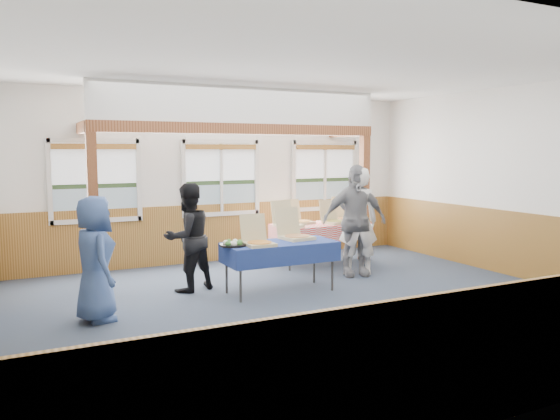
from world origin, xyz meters
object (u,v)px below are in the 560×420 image
object	(u,v)px
man_blue	(95,259)
person_grey	(354,220)
table_left	(280,246)
table_right	(321,227)
woman_white	(358,221)
woman_black	(188,237)

from	to	relation	value
man_blue	person_grey	xyz separation A→B (m)	(4.30, 0.69, 0.16)
table_left	table_right	size ratio (longest dim) A/B	0.85
table_left	man_blue	distance (m)	2.69
table_right	table_left	bearing A→B (deg)	-113.09
woman_white	person_grey	size ratio (longest dim) A/B	0.98
woman_black	woman_white	bearing A→B (deg)	157.63
table_left	man_blue	xyz separation A→B (m)	(-2.68, -0.25, 0.09)
woman_white	woman_black	xyz separation A→B (m)	(-2.93, 0.21, -0.11)
table_right	man_blue	size ratio (longest dim) A/B	1.26
table_right	person_grey	bearing A→B (deg)	-66.30
woman_black	person_grey	world-z (taller)	person_grey
table_left	man_blue	world-z (taller)	man_blue
woman_white	man_blue	world-z (taller)	woman_white
woman_white	man_blue	distance (m)	4.45
table_right	person_grey	xyz separation A→B (m)	(0.01, -1.10, 0.25)
woman_black	table_right	bearing A→B (deg)	178.62
woman_black	table_left	bearing A→B (deg)	132.47
table_left	woman_white	size ratio (longest dim) A/B	0.91
table_right	woman_white	size ratio (longest dim) A/B	1.07
table_left	woman_white	bearing A→B (deg)	15.46
table_left	table_right	bearing A→B (deg)	43.72
woman_white	table_right	bearing A→B (deg)	-61.21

